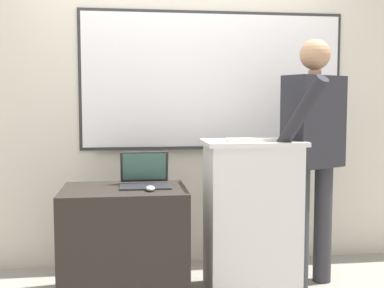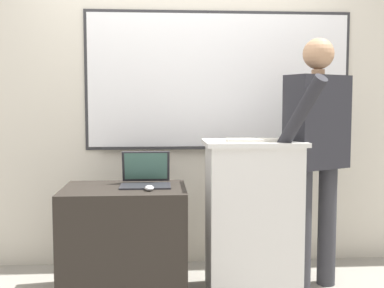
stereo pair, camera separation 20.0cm
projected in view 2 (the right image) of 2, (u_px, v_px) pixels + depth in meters
back_wall at (182, 98)px, 3.93m from camera, size 6.40×0.17×2.70m
lectern_podium at (252, 217)px, 3.32m from camera, size 0.67×0.47×1.06m
side_desk at (125, 242)px, 3.26m from camera, size 0.82×0.60×0.75m
person_presenter at (317, 144)px, 3.34m from camera, size 0.62×0.72×1.76m
laptop at (146, 175)px, 3.33m from camera, size 0.34×0.31×0.23m
wireless_keyboard at (258, 140)px, 3.22m from camera, size 0.43×0.14×0.02m
computer_mouse_by_laptop at (149, 188)px, 3.11m from camera, size 0.06×0.10×0.03m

